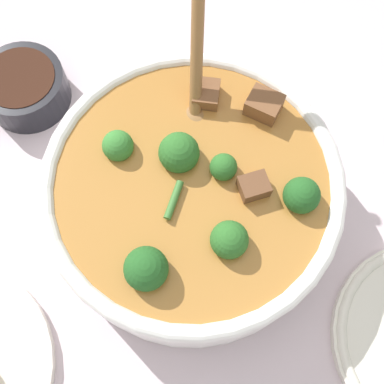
# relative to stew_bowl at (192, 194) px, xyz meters

# --- Properties ---
(ground_plane) EXTENTS (4.00, 4.00, 0.00)m
(ground_plane) POSITION_rel_stew_bowl_xyz_m (0.00, 0.00, -0.05)
(ground_plane) COLOR silver
(stew_bowl) EXTENTS (0.30, 0.29, 0.26)m
(stew_bowl) POSITION_rel_stew_bowl_xyz_m (0.00, 0.00, 0.00)
(stew_bowl) COLOR white
(stew_bowl) RESTS_ON ground_plane
(condiment_bowl) EXTENTS (0.10, 0.10, 0.04)m
(condiment_bowl) POSITION_rel_stew_bowl_xyz_m (0.23, 0.07, -0.03)
(condiment_bowl) COLOR black
(condiment_bowl) RESTS_ON ground_plane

